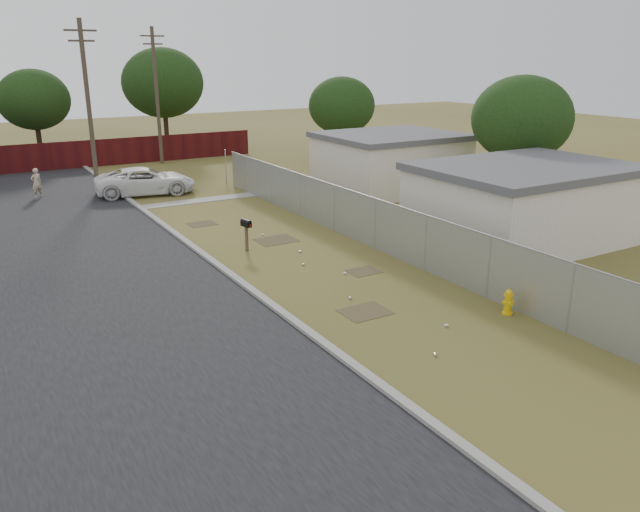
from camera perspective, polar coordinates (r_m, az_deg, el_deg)
ground at (r=22.87m, az=-1.31°, el=-0.50°), size 120.00×120.00×0.00m
street at (r=28.19m, az=-21.74°, el=1.81°), size 15.10×60.00×0.12m
chainlink_fence at (r=25.06m, az=3.76°, el=3.02°), size 0.10×27.06×2.02m
privacy_fence at (r=44.62m, az=-24.65°, el=8.17°), size 30.00×0.12×1.80m
utility_poles at (r=40.28m, az=-21.23°, el=13.16°), size 12.60×8.24×9.00m
houses at (r=30.51m, az=11.86°, el=6.85°), size 9.30×17.24×3.10m
horizon_trees at (r=44.08m, az=-16.01°, el=13.89°), size 33.32×31.94×7.78m
fire_hydrant at (r=18.99m, az=16.83°, el=-4.06°), size 0.40×0.40×0.79m
mailbox at (r=23.96m, az=-6.77°, el=2.73°), size 0.28×0.55×1.26m
pickup_truck at (r=35.16m, az=-15.66°, el=6.62°), size 5.60×3.31×1.46m
pedestrian at (r=36.30m, az=-24.50°, el=6.10°), size 0.67×0.55×1.57m
scattered_litter at (r=20.93m, az=1.75°, el=-2.17°), size 1.56×12.29×0.07m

